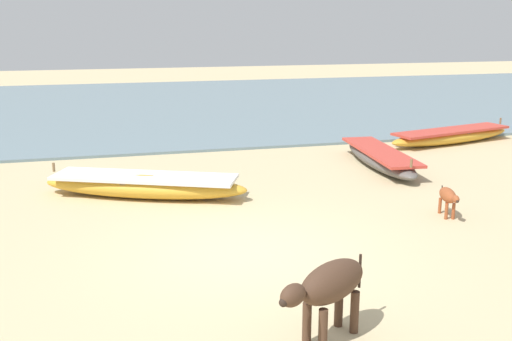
# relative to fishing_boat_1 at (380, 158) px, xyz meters

# --- Properties ---
(ground) EXTENTS (80.00, 80.00, 0.00)m
(ground) POSITION_rel_fishing_boat_1_xyz_m (-4.75, -4.90, -0.25)
(ground) COLOR #CCB789
(sea_water) EXTENTS (60.00, 20.00, 0.08)m
(sea_water) POSITION_rel_fishing_boat_1_xyz_m (-4.75, 12.91, -0.21)
(sea_water) COLOR slate
(sea_water) RESTS_ON ground
(fishing_boat_1) EXTENTS (1.25, 4.21, 0.65)m
(fishing_boat_1) POSITION_rel_fishing_boat_1_xyz_m (0.00, 0.00, 0.00)
(fishing_boat_1) COLOR #5B5651
(fishing_boat_1) RESTS_ON ground
(fishing_boat_3) EXTENTS (4.57, 2.73, 0.69)m
(fishing_boat_3) POSITION_rel_fishing_boat_1_xyz_m (-6.20, -1.22, 0.02)
(fishing_boat_3) COLOR gold
(fishing_boat_3) RESTS_ON ground
(fishing_boat_4) EXTENTS (4.84, 2.00, 0.64)m
(fishing_boat_4) POSITION_rel_fishing_boat_1_xyz_m (3.55, 2.27, -0.00)
(fishing_boat_4) COLOR gold
(fishing_boat_4) RESTS_ON ground
(cow_adult_dark) EXTENTS (1.41, 1.04, 0.99)m
(cow_adult_dark) POSITION_rel_fishing_boat_1_xyz_m (-4.51, -7.84, 0.46)
(cow_adult_dark) COLOR #4C3323
(cow_adult_dark) RESTS_ON ground
(calf_near_rust) EXTENTS (0.38, 0.87, 0.57)m
(calf_near_rust) POSITION_rel_fishing_boat_1_xyz_m (-0.55, -4.08, 0.16)
(calf_near_rust) COLOR #9E4C28
(calf_near_rust) RESTS_ON ground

